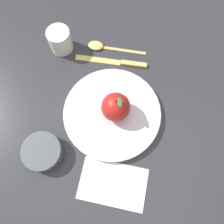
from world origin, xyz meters
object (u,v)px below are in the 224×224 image
(linen_napkin, at_px, (113,184))
(dinner_plate, at_px, (112,113))
(cup, at_px, (60,39))
(side_bowl, at_px, (42,151))
(spoon, at_px, (103,47))
(knife, at_px, (117,62))
(apple, at_px, (116,107))

(linen_napkin, bearing_deg, dinner_plate, 116.44)
(dinner_plate, bearing_deg, cup, 150.71)
(side_bowl, bearing_deg, spoon, 91.06)
(side_bowl, height_order, cup, cup)
(dinner_plate, distance_m, cup, 0.27)
(spoon, bearing_deg, linen_napkin, -59.83)
(side_bowl, height_order, knife, side_bowl)
(side_bowl, xyz_separation_m, knife, (0.06, 0.33, -0.02))
(dinner_plate, relative_size, knife, 1.26)
(dinner_plate, xyz_separation_m, cup, (-0.24, 0.13, 0.03))
(dinner_plate, bearing_deg, side_bowl, -123.31)
(knife, xyz_separation_m, spoon, (-0.06, 0.03, 0.00))
(spoon, bearing_deg, dinner_plate, -56.68)
(side_bowl, bearing_deg, knife, 80.08)
(apple, distance_m, spoon, 0.23)
(knife, relative_size, spoon, 1.18)
(side_bowl, xyz_separation_m, linen_napkin, (0.20, 0.01, -0.02))
(cup, relative_size, knife, 0.33)
(side_bowl, bearing_deg, linen_napkin, 2.32)
(apple, relative_size, spoon, 0.48)
(cup, height_order, linen_napkin, cup)
(linen_napkin, bearing_deg, side_bowl, -177.68)
(cup, bearing_deg, knife, 7.89)
(dinner_plate, height_order, spoon, dinner_plate)
(apple, xyz_separation_m, side_bowl, (-0.12, -0.18, -0.03))
(cup, distance_m, linen_napkin, 0.44)
(apple, bearing_deg, knife, 113.33)
(knife, height_order, linen_napkin, knife)
(cup, relative_size, spoon, 0.39)
(apple, relative_size, linen_napkin, 0.51)
(linen_napkin, bearing_deg, cup, 136.79)
(dinner_plate, relative_size, cup, 3.77)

